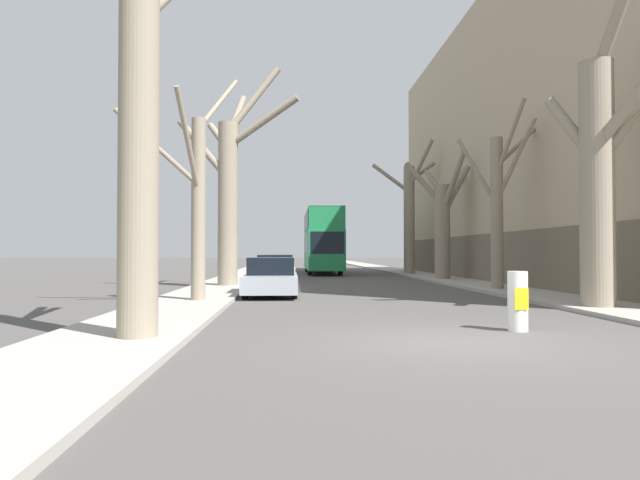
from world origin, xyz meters
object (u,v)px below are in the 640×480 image
(street_tree_right_3, at_px, (409,214))
(street_tree_left_0, at_px, (142,109))
(parked_car_2, at_px, (278,268))
(traffic_bollard, at_px, (518,301))
(street_tree_left_2, at_px, (230,187))
(double_decker_bus, at_px, (322,238))
(street_tree_left_1, at_px, (197,196))
(street_tree_right_1, at_px, (499,202))
(street_tree_right_2, at_px, (443,221))
(parked_car_0, at_px, (271,278))
(parked_car_1, at_px, (275,271))
(street_tree_right_0, at_px, (600,169))

(street_tree_right_3, bearing_deg, street_tree_left_0, -110.59)
(parked_car_2, relative_size, traffic_bollard, 3.45)
(street_tree_left_2, xyz_separation_m, double_decker_bus, (5.06, 16.84, -1.85))
(street_tree_left_2, bearing_deg, street_tree_right_3, 50.54)
(street_tree_left_0, height_order, street_tree_left_1, street_tree_left_0)
(street_tree_left_2, height_order, street_tree_right_1, street_tree_left_2)
(street_tree_right_1, relative_size, street_tree_right_2, 1.07)
(street_tree_right_1, distance_m, street_tree_right_2, 8.77)
(street_tree_left_1, height_order, street_tree_right_1, street_tree_left_1)
(street_tree_right_1, bearing_deg, parked_car_0, -169.40)
(street_tree_left_1, bearing_deg, parked_car_1, 76.27)
(street_tree_right_1, bearing_deg, double_decker_bus, 106.70)
(street_tree_left_0, bearing_deg, street_tree_right_1, 48.49)
(street_tree_left_1, distance_m, street_tree_right_3, 23.68)
(parked_car_1, relative_size, traffic_bollard, 3.86)
(street_tree_right_2, xyz_separation_m, parked_car_2, (-9.14, 0.75, -2.64))
(street_tree_right_0, relative_size, parked_car_1, 1.97)
(street_tree_right_1, height_order, parked_car_0, street_tree_right_1)
(parked_car_1, bearing_deg, double_decker_bus, 79.07)
(street_tree_left_0, height_order, traffic_bollard, street_tree_left_0)
(street_tree_right_2, xyz_separation_m, street_tree_right_3, (-0.32, 7.41, 0.84))
(street_tree_left_1, xyz_separation_m, street_tree_left_2, (0.16, 7.83, 1.16))
(street_tree_right_2, distance_m, parked_car_2, 9.54)
(street_tree_right_2, distance_m, parked_car_0, 14.14)
(street_tree_left_1, distance_m, street_tree_right_1, 12.17)
(street_tree_left_1, distance_m, double_decker_bus, 25.22)
(street_tree_right_1, bearing_deg, traffic_bollard, -108.76)
(street_tree_left_1, xyz_separation_m, parked_car_2, (2.17, 14.31, -2.62))
(parked_car_2, height_order, traffic_bollard, parked_car_2)
(street_tree_right_0, xyz_separation_m, parked_car_1, (-9.00, 11.59, -3.13))
(street_tree_left_2, bearing_deg, street_tree_right_1, -15.40)
(street_tree_left_0, xyz_separation_m, street_tree_right_1, (10.91, 12.33, -0.50))
(double_decker_bus, bearing_deg, traffic_bollard, -86.03)
(street_tree_left_1, height_order, street_tree_right_3, street_tree_right_3)
(street_tree_left_0, distance_m, street_tree_right_2, 23.83)
(street_tree_left_0, bearing_deg, street_tree_left_1, 92.02)
(street_tree_right_1, relative_size, street_tree_right_3, 0.83)
(parked_car_1, relative_size, parked_car_2, 1.12)
(street_tree_right_0, relative_size, parked_car_2, 2.21)
(street_tree_right_0, height_order, parked_car_0, street_tree_right_0)
(street_tree_left_2, bearing_deg, street_tree_left_1, -91.19)
(street_tree_left_2, relative_size, street_tree_right_0, 1.11)
(parked_car_2, distance_m, traffic_bollard, 21.37)
(street_tree_left_0, relative_size, street_tree_right_0, 0.89)
(traffic_bollard, bearing_deg, street_tree_left_1, 138.97)
(street_tree_right_0, relative_size, street_tree_right_1, 1.22)
(street_tree_left_0, distance_m, parked_car_0, 11.34)
(parked_car_1, bearing_deg, street_tree_left_1, -103.73)
(street_tree_right_3, bearing_deg, street_tree_left_1, -117.64)
(parked_car_2, bearing_deg, double_decker_bus, 73.59)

